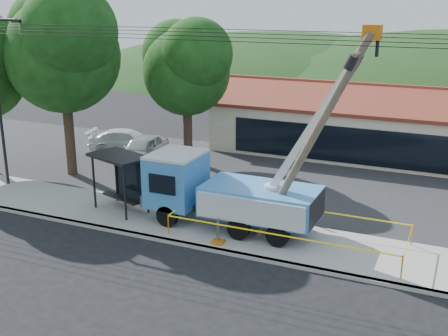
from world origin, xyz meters
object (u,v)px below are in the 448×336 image
(bus_shelter, at_px, (123,169))
(car_white, at_px, (129,154))
(utility_truck, at_px, (226,191))
(leaning_pole, at_px, (316,133))
(car_silver, at_px, (143,164))

(bus_shelter, relative_size, car_white, 0.62)
(utility_truck, height_order, bus_shelter, utility_truck)
(leaning_pole, distance_m, car_white, 18.30)
(utility_truck, distance_m, car_silver, 11.64)
(utility_truck, bearing_deg, bus_shelter, -178.59)
(utility_truck, relative_size, car_silver, 2.04)
(car_silver, relative_size, car_white, 0.93)
(utility_truck, xyz_separation_m, leaning_pole, (4.01, -0.44, 3.12))
(utility_truck, distance_m, car_white, 14.21)
(car_white, bearing_deg, bus_shelter, -165.80)
(car_white, bearing_deg, car_silver, -145.14)
(car_silver, height_order, car_white, car_silver)
(bus_shelter, distance_m, car_white, 10.82)
(leaning_pole, bearing_deg, car_silver, 149.17)
(leaning_pole, height_order, bus_shelter, leaning_pole)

